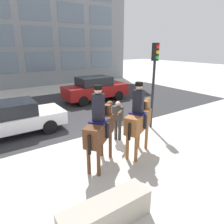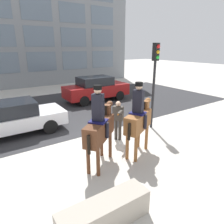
# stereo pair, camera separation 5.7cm
# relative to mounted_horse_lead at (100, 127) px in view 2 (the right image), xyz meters

# --- Properties ---
(ground_plane) EXTENTS (80.00, 80.00, 0.00)m
(ground_plane) POSITION_rel_mounted_horse_lead_xyz_m (0.69, 1.66, -1.28)
(ground_plane) COLOR beige
(road_surface) EXTENTS (22.38, 8.50, 0.01)m
(road_surface) POSITION_rel_mounted_horse_lead_xyz_m (0.69, 6.41, -1.28)
(road_surface) COLOR #2D2D30
(road_surface) RESTS_ON ground_plane
(mounted_horse_lead) EXTENTS (1.66, 1.41, 2.57)m
(mounted_horse_lead) POSITION_rel_mounted_horse_lead_xyz_m (0.00, 0.00, 0.00)
(mounted_horse_lead) COLOR #59331E
(mounted_horse_lead) RESTS_ON ground_plane
(mounted_horse_companion) EXTENTS (1.65, 1.05, 2.54)m
(mounted_horse_companion) POSITION_rel_mounted_horse_lead_xyz_m (1.42, -0.13, 0.01)
(mounted_horse_companion) COLOR brown
(mounted_horse_companion) RESTS_ON ground_plane
(pedestrian_bystander) EXTENTS (0.68, 0.82, 1.60)m
(pedestrian_bystander) POSITION_rel_mounted_horse_lead_xyz_m (1.48, 1.13, -0.34)
(pedestrian_bystander) COLOR #332D28
(pedestrian_bystander) RESTS_ON ground_plane
(street_car_near_lane) EXTENTS (4.29, 1.82, 1.42)m
(street_car_near_lane) POSITION_rel_mounted_horse_lead_xyz_m (-1.95, 4.07, -0.55)
(street_car_near_lane) COLOR silver
(street_car_near_lane) RESTS_ON ground_plane
(street_car_far_lane) EXTENTS (4.40, 1.81, 1.65)m
(street_car_far_lane) POSITION_rel_mounted_horse_lead_xyz_m (3.79, 7.00, -0.43)
(street_car_far_lane) COLOR maroon
(street_car_far_lane) RESTS_ON ground_plane
(traffic_light) EXTENTS (0.24, 0.29, 3.74)m
(traffic_light) POSITION_rel_mounted_horse_lead_xyz_m (3.53, 1.34, 1.24)
(traffic_light) COLOR black
(traffic_light) RESTS_ON ground_plane
(planter_ledge) EXTENTS (1.99, 0.56, 0.60)m
(planter_ledge) POSITION_rel_mounted_horse_lead_xyz_m (-1.09, -2.04, -0.99)
(planter_ledge) COLOR #ADA393
(planter_ledge) RESTS_ON ground_plane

